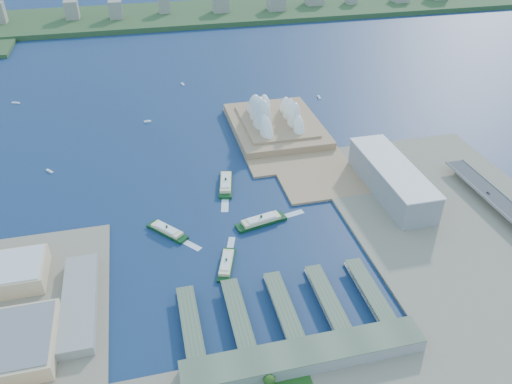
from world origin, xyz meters
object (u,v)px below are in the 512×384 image
object	(u,v)px
toaster_building	(391,179)
ferry_b	(226,182)
opera_house	(276,110)
ferry_c	(226,262)
car_c	(488,193)
ferry_a	(167,229)
ferry_d	(261,219)

from	to	relation	value
toaster_building	ferry_b	size ratio (longest dim) A/B	2.54
opera_house	ferry_c	size ratio (longest dim) A/B	3.58
ferry_b	car_c	distance (m)	314.42
ferry_a	car_c	distance (m)	375.72
ferry_a	car_c	size ratio (longest dim) A/B	10.34
toaster_building	ferry_c	distance (m)	236.05
toaster_building	opera_house	bearing A→B (deg)	114.23
ferry_b	ferry_d	size ratio (longest dim) A/B	1.03
ferry_c	car_c	world-z (taller)	car_c
ferry_b	car_c	world-z (taller)	car_c
opera_house	ferry_d	xyz separation A→B (m)	(-78.55, -223.93, -26.41)
car_c	ferry_b	bearing A→B (deg)	159.28
ferry_d	ferry_b	bearing A→B (deg)	3.16
ferry_c	car_c	distance (m)	322.95
opera_house	ferry_d	distance (m)	238.77
ferry_b	ferry_c	size ratio (longest dim) A/B	1.21
ferry_a	ferry_d	xyz separation A→B (m)	(104.64, -7.38, 0.66)
opera_house	ferry_c	bearing A→B (deg)	-114.50
toaster_building	ferry_b	bearing A→B (deg)	162.05
ferry_a	ferry_b	world-z (taller)	ferry_b
toaster_building	ferry_a	size ratio (longest dim) A/B	2.98
toaster_building	ferry_a	bearing A→B (deg)	-176.53
ferry_b	ferry_c	world-z (taller)	ferry_b
toaster_building	ferry_c	bearing A→B (deg)	-158.91
ferry_c	ferry_a	bearing A→B (deg)	-33.77
toaster_building	ferry_d	bearing A→B (deg)	-171.92
opera_house	car_c	xyz separation A→B (m)	(191.00, -248.69, -16.42)
opera_house	ferry_a	bearing A→B (deg)	-130.23
opera_house	toaster_building	bearing A→B (deg)	-65.77
opera_house	car_c	distance (m)	314.01
opera_house	toaster_building	size ratio (longest dim) A/B	1.16
ferry_c	ferry_b	bearing A→B (deg)	-82.18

